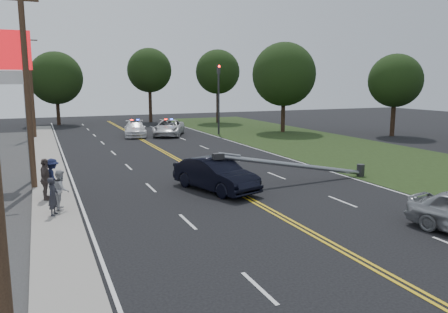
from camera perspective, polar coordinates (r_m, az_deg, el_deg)
name	(u,v)px	position (r m, az deg, el deg)	size (l,w,h in m)	color
ground	(328,243)	(15.50, 13.49, -10.90)	(120.00, 120.00, 0.00)	black
sidewalk	(53,196)	(22.23, -21.43, -4.81)	(1.80, 70.00, 0.12)	gray
grass_verge	(405,163)	(31.48, 22.53, -0.84)	(12.00, 80.00, 0.01)	black
centerline_yellow	(217,181)	(23.91, -0.87, -3.25)	(0.36, 80.00, 0.00)	gold
traffic_signal	(219,93)	(44.95, -0.71, 8.26)	(0.28, 0.41, 7.05)	#2D2D30
fallen_streetlight	(303,166)	(23.90, 10.30, -1.19)	(9.36, 0.44, 1.91)	#2D2D30
utility_pole_mid	(27,88)	(23.58, -24.32, 8.16)	(1.60, 0.28, 10.00)	#382619
utility_pole_far	(31,85)	(45.58, -23.85, 8.56)	(1.60, 0.28, 10.00)	#382619
tree_6	(56,78)	(58.54, -21.10, 9.54)	(6.47, 6.47, 9.05)	black
tree_7	(149,70)	(59.44, -9.73, 11.02)	(5.81, 5.81, 9.75)	black
tree_8	(218,72)	(57.94, -0.82, 10.98)	(5.74, 5.74, 9.50)	black
tree_9	(284,74)	(47.54, 7.84, 10.58)	(6.74, 6.74, 9.51)	black
tree_13	(395,81)	(46.57, 21.48, 9.20)	(5.21, 5.21, 8.09)	black
crashed_sedan	(215,174)	(21.78, -1.13, -2.35)	(1.74, 5.00, 1.65)	black
emergency_a	(169,128)	(44.51, -7.22, 3.76)	(2.63, 5.71, 1.59)	silver
emergency_b	(135,129)	(44.30, -11.53, 3.54)	(2.05, 5.05, 1.47)	silver
bystander_a	(53,196)	(18.70, -21.41, -4.88)	(0.56, 0.37, 1.53)	#27282F
bystander_b	(61,189)	(19.48, -20.51, -4.04)	(0.81, 0.63, 1.67)	#B0B0B5
bystander_c	(52,177)	(21.82, -21.49, -2.54)	(1.14, 0.66, 1.76)	#181D3D
bystander_d	(45,179)	(21.18, -22.30, -2.78)	(1.11, 0.46, 1.89)	#514541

